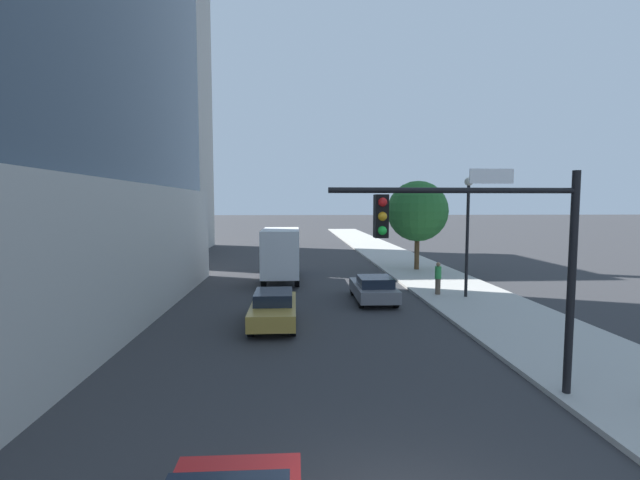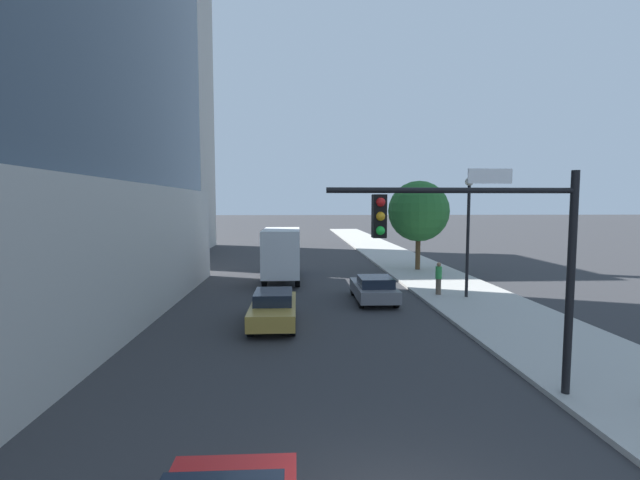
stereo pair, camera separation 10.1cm
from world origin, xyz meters
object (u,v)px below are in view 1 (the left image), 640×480
object	(u,v)px
street_tree	(418,211)
box_truck	(281,253)
car_gold	(274,308)
pedestrian_green_shirt	(438,278)
street_lamp	(468,220)
traffic_light_pole	(487,239)
construction_building	(128,68)
car_gray	(374,288)

from	to	relation	value
street_tree	box_truck	world-z (taller)	street_tree
street_tree	car_gold	xyz separation A→B (m)	(-9.97, -13.96, -3.76)
street_tree	pedestrian_green_shirt	world-z (taller)	street_tree
street_lamp	street_tree	world-z (taller)	street_tree
car_gold	street_tree	bearing A→B (deg)	54.47
traffic_light_pole	construction_building	bearing A→B (deg)	120.85
box_truck	street_lamp	bearing A→B (deg)	-31.76
traffic_light_pole	street_tree	world-z (taller)	street_tree
box_truck	car_gray	bearing A→B (deg)	-51.99
construction_building	box_truck	xyz separation A→B (m)	(16.18, -18.82, -17.06)
car_gold	street_lamp	bearing A→B (deg)	23.40
street_tree	box_truck	size ratio (longest dim) A/B	0.90
traffic_light_pole	pedestrian_green_shirt	world-z (taller)	traffic_light_pole
street_lamp	car_gold	size ratio (longest dim) A/B	1.36
street_tree	car_gray	distance (m)	11.74
car_gray	box_truck	bearing A→B (deg)	128.01
street_lamp	construction_building	bearing A→B (deg)	136.25
car_gray	car_gold	distance (m)	6.38
street_tree	car_gold	size ratio (longest dim) A/B	1.44
car_gold	pedestrian_green_shirt	size ratio (longest dim) A/B	2.62
car_gray	pedestrian_green_shirt	bearing A→B (deg)	13.45
street_lamp	car_gold	bearing A→B (deg)	-156.60
car_gold	pedestrian_green_shirt	world-z (taller)	pedestrian_green_shirt
construction_building	car_gold	distance (m)	38.01
construction_building	car_gold	bearing A→B (deg)	-60.99
car_gray	box_truck	size ratio (longest dim) A/B	0.60
pedestrian_green_shirt	car_gray	bearing A→B (deg)	-166.55
traffic_light_pole	pedestrian_green_shirt	size ratio (longest dim) A/B	3.60
car_gray	box_truck	xyz separation A→B (m)	(-4.91, 6.29, 1.19)
pedestrian_green_shirt	street_lamp	bearing A→B (deg)	-28.21
construction_building	traffic_light_pole	xyz separation A→B (m)	(21.81, -36.51, -14.81)
traffic_light_pole	car_gold	distance (m)	9.86
box_truck	street_tree	bearing A→B (deg)	19.88
box_truck	car_gold	bearing A→B (deg)	-90.00
construction_building	pedestrian_green_shirt	world-z (taller)	construction_building
traffic_light_pole	car_gray	xyz separation A→B (m)	(-0.72, 11.40, -3.44)
construction_building	pedestrian_green_shirt	size ratio (longest dim) A/B	25.83
construction_building	street_tree	world-z (taller)	construction_building
car_gray	pedestrian_green_shirt	distance (m)	3.78
car_gray	car_gold	size ratio (longest dim) A/B	0.96
box_truck	traffic_light_pole	bearing A→B (deg)	-72.35
street_tree	car_gray	bearing A→B (deg)	-117.06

